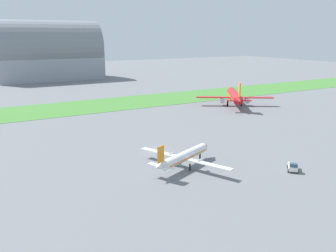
% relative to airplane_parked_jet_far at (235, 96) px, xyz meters
% --- Properties ---
extents(ground_plane, '(600.00, 600.00, 0.00)m').
position_rel_airplane_parked_jet_far_xyz_m(ground_plane, '(-53.30, -34.59, -3.85)').
color(ground_plane, slate).
extents(grass_taxiway_strip, '(360.00, 28.00, 0.08)m').
position_rel_airplane_parked_jet_far_xyz_m(grass_taxiway_strip, '(-53.30, 27.18, -3.81)').
color(grass_taxiway_strip, '#478438').
rests_on(grass_taxiway_strip, ground_plane).
extents(airplane_parked_jet_far, '(26.61, 26.65, 10.68)m').
position_rel_airplane_parked_jet_far_xyz_m(airplane_parked_jet_far, '(0.00, 0.00, 0.00)').
color(airplane_parked_jet_far, red).
rests_on(airplane_parked_jet_far, ground_plane).
extents(airplane_foreground_turboprop, '(18.38, 21.19, 6.74)m').
position_rel_airplane_parked_jet_far_xyz_m(airplane_foreground_turboprop, '(-53.70, -47.68, -1.38)').
color(airplane_foreground_turboprop, white).
rests_on(airplane_foreground_turboprop, ground_plane).
extents(pushback_tug_near_gate, '(3.81, 3.83, 1.95)m').
position_rel_airplane_parked_jet_far_xyz_m(pushback_tug_near_gate, '(-35.19, -60.42, -2.93)').
color(pushback_tug_near_gate, white).
rests_on(pushback_tug_near_gate, ground_plane).
extents(hangar_distant, '(61.62, 31.86, 35.97)m').
position_rel_airplane_parked_jet_far_xyz_m(hangar_distant, '(-44.16, 124.11, 12.37)').
color(hangar_distant, '#9399A3').
rests_on(hangar_distant, ground_plane).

